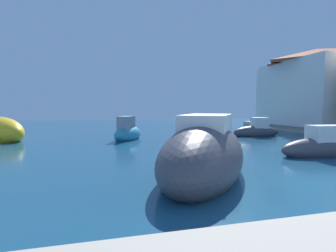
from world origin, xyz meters
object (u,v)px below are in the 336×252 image
at_px(waterfront_building_annex, 316,87).
at_px(moored_boat_1, 322,146).
at_px(moored_boat_0, 204,155).
at_px(moored_boat_2, 128,133).
at_px(moored_boat_6, 256,131).
at_px(waterfront_building_far, 303,90).

bearing_deg(waterfront_building_annex, moored_boat_1, -132.27).
xyz_separation_m(moored_boat_0, waterfront_building_annex, (15.97, 12.49, 3.35)).
bearing_deg(moored_boat_0, moored_boat_1, 139.71).
height_order(moored_boat_0, waterfront_building_annex, waterfront_building_annex).
bearing_deg(waterfront_building_annex, moored_boat_2, -171.76).
bearing_deg(moored_boat_1, moored_boat_6, -98.99).
relative_size(moored_boat_1, waterfront_building_far, 0.49).
bearing_deg(moored_boat_2, moored_boat_6, -62.59).
relative_size(moored_boat_1, moored_boat_2, 1.15).
distance_m(moored_boat_1, waterfront_building_far, 15.85).
bearing_deg(moored_boat_6, moored_boat_0, 56.07).
relative_size(moored_boat_0, moored_boat_1, 1.57).
distance_m(moored_boat_2, waterfront_building_annex, 17.84).
distance_m(moored_boat_0, moored_boat_6, 12.48).
bearing_deg(waterfront_building_annex, moored_boat_0, -141.97).
distance_m(moored_boat_1, waterfront_building_annex, 14.75).
bearing_deg(waterfront_building_far, waterfront_building_annex, -90.00).
bearing_deg(moored_boat_0, waterfront_building_annex, 161.05).
bearing_deg(moored_boat_6, waterfront_building_annex, -153.24).
bearing_deg(waterfront_building_annex, moored_boat_6, -159.50).
distance_m(moored_boat_0, waterfront_building_far, 21.49).
height_order(moored_boat_1, moored_boat_2, moored_boat_2).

